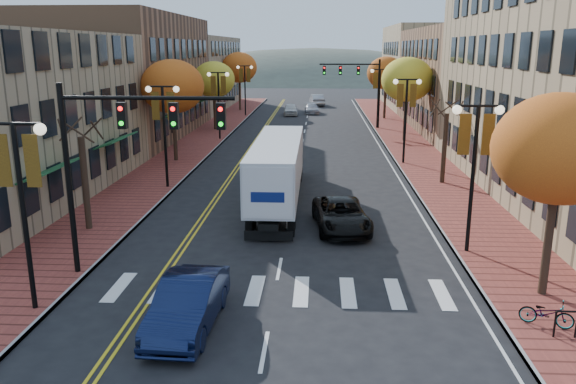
# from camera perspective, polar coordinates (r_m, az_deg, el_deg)

# --- Properties ---
(ground) EXTENTS (200.00, 200.00, 0.00)m
(ground) POSITION_cam_1_polar(r_m,az_deg,el_deg) (17.90, -1.81, -12.66)
(ground) COLOR black
(ground) RESTS_ON ground
(sidewalk_left) EXTENTS (4.00, 85.00, 0.15)m
(sidewalk_left) POSITION_cam_1_polar(r_m,az_deg,el_deg) (50.13, -8.91, 5.04)
(sidewalk_left) COLOR brown
(sidewalk_left) RESTS_ON ground
(sidewalk_right) EXTENTS (4.00, 85.00, 0.15)m
(sidewalk_right) POSITION_cam_1_polar(r_m,az_deg,el_deg) (49.61, 11.95, 4.81)
(sidewalk_right) COLOR brown
(sidewalk_right) RESTS_ON ground
(building_left_mid) EXTENTS (12.00, 24.00, 11.00)m
(building_left_mid) POSITION_cam_1_polar(r_m,az_deg,el_deg) (55.10, -16.70, 11.14)
(building_left_mid) COLOR brown
(building_left_mid) RESTS_ON ground
(building_left_far) EXTENTS (12.00, 26.00, 9.50)m
(building_left_far) POSITION_cam_1_polar(r_m,az_deg,el_deg) (79.11, -10.53, 11.80)
(building_left_far) COLOR #9E8966
(building_left_far) RESTS_ON ground
(building_right_mid) EXTENTS (15.00, 24.00, 10.00)m
(building_right_mid) POSITION_cam_1_polar(r_m,az_deg,el_deg) (60.41, 19.94, 10.66)
(building_right_mid) COLOR brown
(building_right_mid) RESTS_ON ground
(building_right_far) EXTENTS (15.00, 20.00, 11.00)m
(building_right_far) POSITION_cam_1_polar(r_m,az_deg,el_deg) (81.71, 15.59, 12.12)
(building_right_far) COLOR #9E8966
(building_right_far) RESTS_ON ground
(tree_left_a) EXTENTS (0.28, 0.28, 4.20)m
(tree_left_a) POSITION_cam_1_polar(r_m,az_deg,el_deg) (26.70, -19.91, 0.82)
(tree_left_a) COLOR #382619
(tree_left_a) RESTS_ON sidewalk_left
(tree_left_b) EXTENTS (4.48, 4.48, 7.21)m
(tree_left_b) POSITION_cam_1_polar(r_m,az_deg,el_deg) (41.29, -11.66, 10.44)
(tree_left_b) COLOR #382619
(tree_left_b) RESTS_ON sidewalk_left
(tree_left_c) EXTENTS (4.16, 4.16, 6.69)m
(tree_left_c) POSITION_cam_1_polar(r_m,az_deg,el_deg) (56.91, -7.54, 11.25)
(tree_left_c) COLOR #382619
(tree_left_c) RESTS_ON sidewalk_left
(tree_left_d) EXTENTS (4.61, 4.61, 7.42)m
(tree_left_d) POSITION_cam_1_polar(r_m,az_deg,el_deg) (74.64, -4.98, 12.49)
(tree_left_d) COLOR #382619
(tree_left_d) RESTS_ON sidewalk_left
(tree_right_a) EXTENTS (4.16, 4.16, 6.69)m
(tree_right_a) POSITION_cam_1_polar(r_m,az_deg,el_deg) (19.65, 25.85, 3.93)
(tree_right_a) COLOR #382619
(tree_right_a) RESTS_ON sidewalk_right
(tree_right_b) EXTENTS (0.28, 0.28, 4.20)m
(tree_right_b) POSITION_cam_1_polar(r_m,az_deg,el_deg) (35.20, 15.59, 4.29)
(tree_right_b) COLOR #382619
(tree_right_b) RESTS_ON sidewalk_right
(tree_right_c) EXTENTS (4.48, 4.48, 7.21)m
(tree_right_c) POSITION_cam_1_polar(r_m,az_deg,el_deg) (50.50, 12.02, 11.11)
(tree_right_c) COLOR #382619
(tree_right_c) RESTS_ON sidewalk_right
(tree_right_d) EXTENTS (4.35, 4.35, 7.00)m
(tree_right_d) POSITION_cam_1_polar(r_m,az_deg,el_deg) (66.36, 9.93, 11.81)
(tree_right_d) COLOR #382619
(tree_right_d) RESTS_ON sidewalk_right
(lamp_left_a) EXTENTS (1.96, 0.36, 6.05)m
(lamp_left_a) POSITION_cam_1_polar(r_m,az_deg,el_deg) (18.61, -25.60, 1.04)
(lamp_left_a) COLOR black
(lamp_left_a) RESTS_ON ground
(lamp_left_b) EXTENTS (1.96, 0.36, 6.05)m
(lamp_left_b) POSITION_cam_1_polar(r_m,az_deg,el_deg) (33.31, -12.51, 7.49)
(lamp_left_b) COLOR black
(lamp_left_b) RESTS_ON ground
(lamp_left_c) EXTENTS (1.96, 0.36, 6.05)m
(lamp_left_c) POSITION_cam_1_polar(r_m,az_deg,el_deg) (50.80, -7.07, 10.03)
(lamp_left_c) COLOR black
(lamp_left_c) RESTS_ON ground
(lamp_left_d) EXTENTS (1.96, 0.36, 6.05)m
(lamp_left_d) POSITION_cam_1_polar(r_m,az_deg,el_deg) (68.55, -4.40, 11.23)
(lamp_left_d) COLOR black
(lamp_left_d) RESTS_ON ground
(lamp_right_a) EXTENTS (1.96, 0.36, 6.05)m
(lamp_right_a) POSITION_cam_1_polar(r_m,az_deg,el_deg) (23.02, 18.46, 4.07)
(lamp_right_a) COLOR black
(lamp_right_a) RESTS_ON ground
(lamp_right_b) EXTENTS (1.96, 0.36, 6.05)m
(lamp_right_b) POSITION_cam_1_polar(r_m,az_deg,el_deg) (40.50, 11.92, 8.71)
(lamp_right_b) COLOR black
(lamp_right_b) RESTS_ON ground
(lamp_right_c) EXTENTS (1.96, 0.36, 6.05)m
(lamp_right_c) POSITION_cam_1_polar(r_m,az_deg,el_deg) (58.31, 9.30, 10.51)
(lamp_right_c) COLOR black
(lamp_right_c) RESTS_ON ground
(traffic_mast_near) EXTENTS (6.10, 0.35, 7.00)m
(traffic_mast_near) POSITION_cam_1_polar(r_m,az_deg,el_deg) (20.34, -16.78, 4.71)
(traffic_mast_near) COLOR black
(traffic_mast_near) RESTS_ON ground
(traffic_mast_far) EXTENTS (6.10, 0.34, 7.00)m
(traffic_mast_far) POSITION_cam_1_polar(r_m,az_deg,el_deg) (58.09, 7.30, 11.19)
(traffic_mast_far) COLOR black
(traffic_mast_far) RESTS_ON ground
(semi_truck) EXTENTS (2.32, 14.11, 3.53)m
(semi_truck) POSITION_cam_1_polar(r_m,az_deg,el_deg) (30.05, -0.92, 2.78)
(semi_truck) COLOR black
(semi_truck) RESTS_ON ground
(navy_sedan) EXTENTS (1.82, 4.70, 1.53)m
(navy_sedan) POSITION_cam_1_polar(r_m,az_deg,el_deg) (17.29, -10.14, -11.10)
(navy_sedan) COLOR #0D1535
(navy_sedan) RESTS_ON ground
(black_suv) EXTENTS (2.85, 5.22, 1.39)m
(black_suv) POSITION_cam_1_polar(r_m,az_deg,el_deg) (25.92, 5.43, -2.32)
(black_suv) COLOR black
(black_suv) RESTS_ON ground
(car_far_white) EXTENTS (1.91, 4.24, 1.41)m
(car_far_white) POSITION_cam_1_polar(r_m,az_deg,el_deg) (69.94, 0.27, 8.39)
(car_far_white) COLOR silver
(car_far_white) RESTS_ON ground
(car_far_silver) EXTENTS (2.03, 4.39, 1.24)m
(car_far_silver) POSITION_cam_1_polar(r_m,az_deg,el_deg) (71.90, 2.44, 8.47)
(car_far_silver) COLOR #A19FA7
(car_far_silver) RESTS_ON ground
(car_far_oncoming) EXTENTS (2.34, 5.06, 1.60)m
(car_far_oncoming) POSITION_cam_1_polar(r_m,az_deg,el_deg) (81.84, 2.96, 9.33)
(car_far_oncoming) COLOR #A9AAB1
(car_far_oncoming) RESTS_ON ground
(bicycle) EXTENTS (1.61, 1.06, 0.80)m
(bicycle) POSITION_cam_1_polar(r_m,az_deg,el_deg) (18.60, 24.79, -11.11)
(bicycle) COLOR gray
(bicycle) RESTS_ON sidewalk_right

